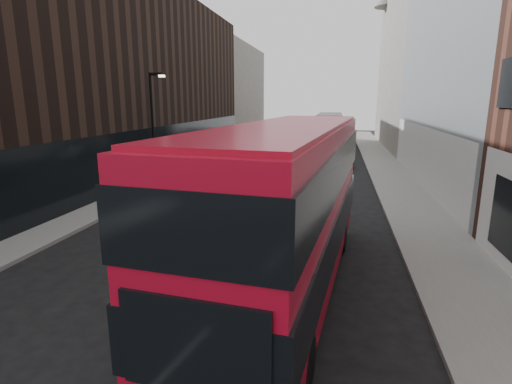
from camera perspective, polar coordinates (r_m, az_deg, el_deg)
The scene contains 13 objects.
ground at distance 9.20m, azimuth -15.23°, elevation -23.92°, with size 140.00×140.00×0.00m, color black.
sidewalk_right at distance 32.18m, azimuth 18.37°, elevation 2.72°, with size 3.00×80.00×0.15m, color slate.
sidewalk_left at distance 33.97m, azimuth -8.58°, elevation 3.76°, with size 2.00×80.00×0.15m, color slate.
building_modern_block at distance 28.93m, azimuth 29.16°, elevation 20.30°, with size 5.03×22.00×20.00m.
building_victorian at distance 51.25m, azimuth 21.18°, elevation 16.88°, with size 6.50×24.00×21.00m.
building_left_mid at distance 39.50m, azimuth -11.32°, elevation 15.01°, with size 5.00×24.00×14.00m, color black.
building_left_far at distance 60.40m, azimuth -3.03°, elevation 13.99°, with size 5.00×20.00×13.00m, color slate.
street_lamp at distance 27.20m, azimuth -14.42°, elevation 9.93°, with size 1.06×0.22×7.00m.
red_bus at distance 11.06m, azimuth 4.59°, elevation -1.54°, with size 3.99×12.19×4.84m.
grey_bus at distance 47.08m, azimuth 10.43°, elevation 8.72°, with size 2.92×12.21×3.93m.
car_a at distance 21.92m, azimuth 3.78°, elevation 0.64°, with size 1.81×4.51×1.54m, color black.
car_b at distance 32.87m, azimuth 8.57°, elevation 4.53°, with size 1.46×4.19×1.38m, color gray.
car_c at distance 34.99m, azimuth 11.71°, elevation 4.99°, with size 2.05×5.05×1.46m, color black.
Camera 1 is at (3.57, -6.48, 5.46)m, focal length 28.00 mm.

